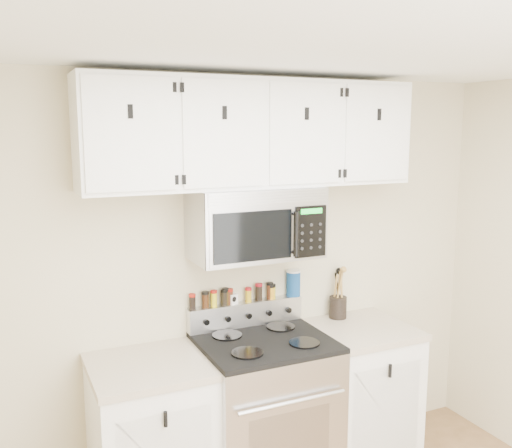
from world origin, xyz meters
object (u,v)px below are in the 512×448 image
(range, at_px, (265,413))
(utensil_crock, at_px, (338,305))
(microwave, at_px, (256,223))
(salt_canister, at_px, (293,283))

(range, distance_m, utensil_crock, 0.87)
(microwave, distance_m, salt_canister, 0.58)
(range, xyz_separation_m, salt_canister, (0.34, 0.28, 0.70))
(microwave, bearing_deg, utensil_crock, 9.14)
(microwave, xyz_separation_m, utensil_crock, (0.65, 0.11, -0.62))
(salt_canister, bearing_deg, range, -140.30)
(microwave, xyz_separation_m, salt_canister, (0.34, 0.16, -0.44))
(microwave, bearing_deg, range, -90.23)
(range, xyz_separation_m, utensil_crock, (0.66, 0.23, 0.52))
(utensil_crock, bearing_deg, range, -160.50)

